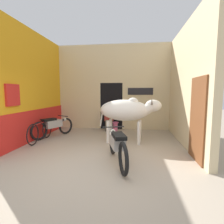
{
  "coord_description": "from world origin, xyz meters",
  "views": [
    {
      "loc": [
        0.99,
        -3.76,
        1.71
      ],
      "look_at": [
        0.26,
        1.96,
        1.07
      ],
      "focal_mm": 28.0,
      "sensor_mm": 36.0,
      "label": 1
    }
  ],
  "objects_px": {
    "bicycle": "(41,131)",
    "plastic_stool": "(115,126)",
    "shopkeeper_seated": "(109,118)",
    "motorcycle_far": "(53,126)",
    "motorcycle_near": "(117,144)",
    "cow": "(127,110)"
  },
  "relations": [
    {
      "from": "cow",
      "to": "motorcycle_far",
      "type": "relative_size",
      "value": 1.23
    },
    {
      "from": "motorcycle_far",
      "to": "cow",
      "type": "bearing_deg",
      "value": -7.48
    },
    {
      "from": "bicycle",
      "to": "plastic_stool",
      "type": "distance_m",
      "value": 3.15
    },
    {
      "from": "shopkeeper_seated",
      "to": "plastic_stool",
      "type": "distance_m",
      "value": 0.47
    },
    {
      "from": "motorcycle_near",
      "to": "shopkeeper_seated",
      "type": "bearing_deg",
      "value": 101.45
    },
    {
      "from": "shopkeeper_seated",
      "to": "plastic_stool",
      "type": "height_order",
      "value": "shopkeeper_seated"
    },
    {
      "from": "motorcycle_far",
      "to": "plastic_stool",
      "type": "relative_size",
      "value": 4.33
    },
    {
      "from": "motorcycle_near",
      "to": "motorcycle_far",
      "type": "height_order",
      "value": "motorcycle_near"
    },
    {
      "from": "motorcycle_near",
      "to": "bicycle",
      "type": "relative_size",
      "value": 1.14
    },
    {
      "from": "bicycle",
      "to": "motorcycle_far",
      "type": "bearing_deg",
      "value": 73.28
    },
    {
      "from": "bicycle",
      "to": "shopkeeper_seated",
      "type": "xyz_separation_m",
      "value": [
        2.15,
        1.99,
        0.23
      ]
    },
    {
      "from": "motorcycle_far",
      "to": "bicycle",
      "type": "distance_m",
      "value": 0.64
    },
    {
      "from": "motorcycle_far",
      "to": "shopkeeper_seated",
      "type": "xyz_separation_m",
      "value": [
        1.97,
        1.38,
        0.15
      ]
    },
    {
      "from": "motorcycle_near",
      "to": "shopkeeper_seated",
      "type": "xyz_separation_m",
      "value": [
        -0.72,
        3.56,
        0.13
      ]
    },
    {
      "from": "bicycle",
      "to": "shopkeeper_seated",
      "type": "distance_m",
      "value": 2.93
    },
    {
      "from": "motorcycle_far",
      "to": "motorcycle_near",
      "type": "bearing_deg",
      "value": -39.04
    },
    {
      "from": "motorcycle_near",
      "to": "plastic_stool",
      "type": "height_order",
      "value": "motorcycle_near"
    },
    {
      "from": "motorcycle_far",
      "to": "bicycle",
      "type": "xyz_separation_m",
      "value": [
        -0.18,
        -0.61,
        -0.08
      ]
    },
    {
      "from": "cow",
      "to": "motorcycle_near",
      "type": "relative_size",
      "value": 1.09
    },
    {
      "from": "plastic_stool",
      "to": "bicycle",
      "type": "bearing_deg",
      "value": -140.49
    },
    {
      "from": "bicycle",
      "to": "cow",
      "type": "bearing_deg",
      "value": 4.37
    },
    {
      "from": "cow",
      "to": "motorcycle_near",
      "type": "bearing_deg",
      "value": -95.0
    }
  ]
}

